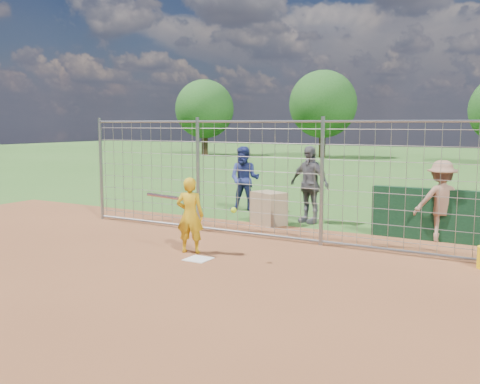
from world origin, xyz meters
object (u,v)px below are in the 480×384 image
Objects in this scene: bystander_b at (309,184)px; bystander_c at (441,201)px; bystander_a at (245,179)px; equipment_bin at (269,208)px; batter at (190,215)px.

bystander_b reaches higher than bystander_c.
bystander_b reaches higher than bystander_a.
equipment_bin is (-0.75, -0.70, -0.56)m from bystander_b.
bystander_b is (0.74, 4.06, 0.23)m from batter.
bystander_c is (5.46, -1.32, -0.06)m from bystander_a.
bystander_c is 2.13× the size of equipment_bin.
batter is 0.80× the size of bystander_a.
bystander_a is at bearing -41.84° from bystander_c.
bystander_b is at bearing 66.51° from equipment_bin.
bystander_b is (2.24, -0.72, 0.05)m from bystander_a.
equipment_bin is at bearing -107.94° from batter.
batter is at bearing -85.19° from bystander_b.
bystander_c is (3.95, 3.45, 0.12)m from batter.
bystander_c reaches higher than equipment_bin.
batter is 3.37m from equipment_bin.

